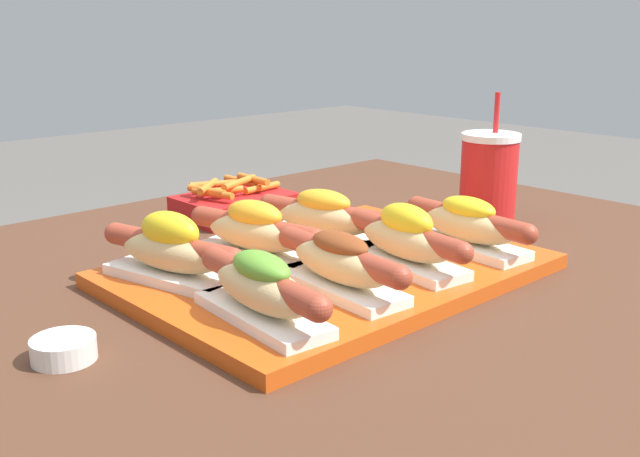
{
  "coord_description": "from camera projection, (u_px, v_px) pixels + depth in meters",
  "views": [
    {
      "loc": [
        -0.62,
        -0.65,
        1.03
      ],
      "look_at": [
        -0.02,
        -0.01,
        0.78
      ],
      "focal_mm": 42.0,
      "sensor_mm": 36.0,
      "label": 1
    }
  ],
  "objects": [
    {
      "name": "hot_dog_3",
      "position": [
        468.0,
        225.0,
        0.96
      ],
      "size": [
        0.07,
        0.21,
        0.07
      ],
      "color": "white",
      "rests_on": "serving_tray"
    },
    {
      "name": "drink_cup",
      "position": [
        488.0,
        179.0,
        1.13
      ],
      "size": [
        0.09,
        0.09,
        0.2
      ],
      "color": "red",
      "rests_on": "patio_table"
    },
    {
      "name": "serving_tray",
      "position": [
        331.0,
        270.0,
        0.92
      ],
      "size": [
        0.49,
        0.36,
        0.02
      ],
      "color": "#CC4C14",
      "rests_on": "patio_table"
    },
    {
      "name": "hot_dog_1",
      "position": [
        340.0,
        263.0,
        0.81
      ],
      "size": [
        0.07,
        0.21,
        0.07
      ],
      "color": "white",
      "rests_on": "serving_tray"
    },
    {
      "name": "hot_dog_6",
      "position": [
        323.0,
        218.0,
        0.99
      ],
      "size": [
        0.1,
        0.2,
        0.07
      ],
      "color": "white",
      "rests_on": "serving_tray"
    },
    {
      "name": "fries_basket",
      "position": [
        234.0,
        204.0,
        1.2
      ],
      "size": [
        0.17,
        0.14,
        0.06
      ],
      "color": "#B21919",
      "rests_on": "patio_table"
    },
    {
      "name": "hot_dog_0",
      "position": [
        262.0,
        288.0,
        0.73
      ],
      "size": [
        0.07,
        0.21,
        0.07
      ],
      "color": "white",
      "rests_on": "serving_tray"
    },
    {
      "name": "sauce_bowl",
      "position": [
        63.0,
        348.0,
        0.69
      ],
      "size": [
        0.06,
        0.06,
        0.02
      ],
      "color": "silver",
      "rests_on": "patio_table"
    },
    {
      "name": "hot_dog_4",
      "position": [
        171.0,
        250.0,
        0.84
      ],
      "size": [
        0.1,
        0.2,
        0.08
      ],
      "color": "white",
      "rests_on": "serving_tray"
    },
    {
      "name": "hot_dog_2",
      "position": [
        406.0,
        239.0,
        0.89
      ],
      "size": [
        0.08,
        0.21,
        0.08
      ],
      "color": "white",
      "rests_on": "serving_tray"
    },
    {
      "name": "hot_dog_5",
      "position": [
        255.0,
        232.0,
        0.92
      ],
      "size": [
        0.09,
        0.21,
        0.07
      ],
      "color": "white",
      "rests_on": "serving_tray"
    }
  ]
}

